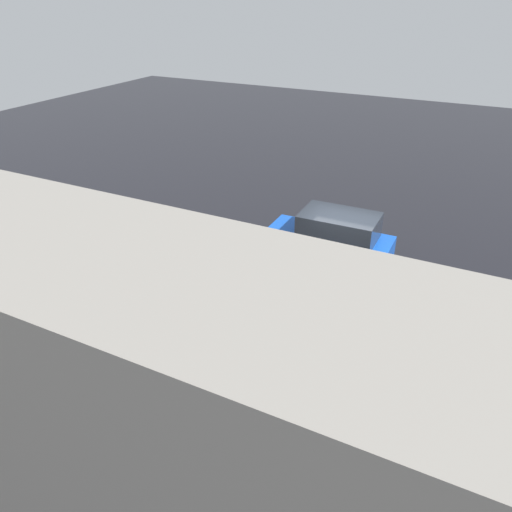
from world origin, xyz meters
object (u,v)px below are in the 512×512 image
at_px(fire_hydrant, 197,283).
at_px(moving_hatchback, 330,243).
at_px(sign_post, 147,282).
at_px(pedestrian, 165,261).

bearing_deg(fire_hydrant, moving_hatchback, -134.95).
bearing_deg(moving_hatchback, sign_post, 59.18).
bearing_deg(pedestrian, sign_post, 115.96).
xyz_separation_m(moving_hatchback, pedestrian, (4.05, 3.21, -0.07)).
distance_m(fire_hydrant, pedestrian, 1.16).
relative_size(moving_hatchback, pedestrian, 2.43).
height_order(moving_hatchback, pedestrian, moving_hatchback).
height_order(pedestrian, sign_post, sign_post).
height_order(moving_hatchback, sign_post, sign_post).
distance_m(moving_hatchback, pedestrian, 5.17).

